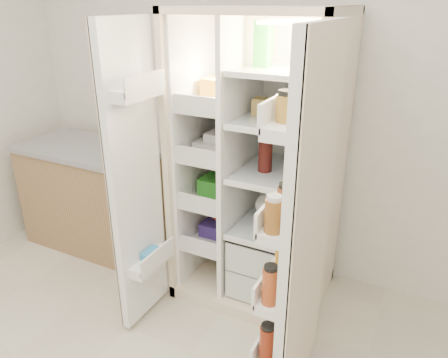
% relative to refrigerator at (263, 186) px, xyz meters
% --- Properties ---
extents(wall_back, '(4.00, 0.02, 2.70)m').
position_rel_refrigerator_xyz_m(wall_back, '(-0.09, 0.34, 0.61)').
color(wall_back, white).
rests_on(wall_back, floor).
extents(refrigerator, '(0.92, 0.70, 1.80)m').
position_rel_refrigerator_xyz_m(refrigerator, '(0.00, 0.00, 0.00)').
color(refrigerator, beige).
rests_on(refrigerator, floor).
extents(freezer_door, '(0.15, 0.40, 1.72)m').
position_rel_refrigerator_xyz_m(freezer_door, '(-0.51, -0.61, 0.15)').
color(freezer_door, white).
rests_on(freezer_door, floor).
extents(fridge_door, '(0.17, 0.58, 1.72)m').
position_rel_refrigerator_xyz_m(fridge_door, '(0.47, -0.70, 0.13)').
color(fridge_door, white).
rests_on(fridge_door, floor).
extents(kitchen_counter, '(1.12, 0.60, 0.81)m').
position_rel_refrigerator_xyz_m(kitchen_counter, '(-1.37, -0.06, -0.33)').
color(kitchen_counter, '#9E704F').
rests_on(kitchen_counter, floor).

